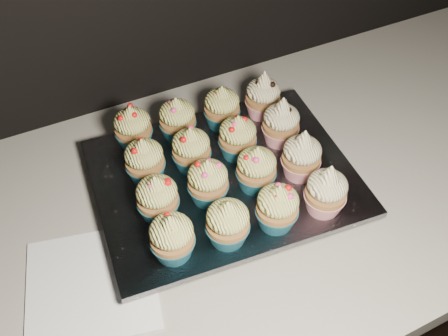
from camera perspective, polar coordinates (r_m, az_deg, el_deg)
worktop at (r=0.81m, az=-12.57°, el=-8.71°), size 2.44×0.64×0.04m
napkin at (r=0.75m, az=-14.89°, el=-12.71°), size 0.22×0.22×0.00m
baking_tray at (r=0.82m, az=0.00°, el=-1.84°), size 0.40×0.32×0.02m
foil_lining at (r=0.81m, az=0.00°, el=-1.06°), size 0.44×0.36×0.01m
cupcake_0 at (r=0.69m, az=-5.96°, el=-7.88°), size 0.06×0.06×0.08m
cupcake_1 at (r=0.70m, az=0.42°, el=-6.28°), size 0.06×0.06×0.08m
cupcake_2 at (r=0.72m, az=6.12°, el=-4.47°), size 0.06×0.06×0.08m
cupcake_3 at (r=0.75m, az=11.60°, el=-2.59°), size 0.06×0.06×0.10m
cupcake_4 at (r=0.73m, az=-7.61°, el=-3.42°), size 0.06×0.06×0.08m
cupcake_5 at (r=0.75m, az=-1.85°, el=-1.58°), size 0.06×0.06×0.08m
cupcake_6 at (r=0.77m, az=3.71°, el=-0.10°), size 0.06×0.06×0.08m
cupcake_7 at (r=0.79m, az=8.86°, el=1.38°), size 0.06×0.06×0.10m
cupcake_8 at (r=0.79m, az=-9.05°, el=0.84°), size 0.06×0.06×0.08m
cupcake_9 at (r=0.80m, az=-3.76°, el=2.11°), size 0.06×0.06×0.08m
cupcake_10 at (r=0.81m, az=1.57°, el=3.51°), size 0.06×0.06×0.08m
cupcake_11 at (r=0.84m, az=6.52°, el=5.14°), size 0.06×0.06×0.10m
cupcake_12 at (r=0.84m, az=-10.35°, el=4.53°), size 0.06×0.06×0.08m
cupcake_13 at (r=0.85m, az=-5.34°, el=5.56°), size 0.06×0.06×0.08m
cupcake_14 at (r=0.87m, az=-0.24°, el=6.90°), size 0.06×0.06×0.08m
cupcake_15 at (r=0.89m, az=4.48°, el=8.17°), size 0.06×0.06×0.10m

